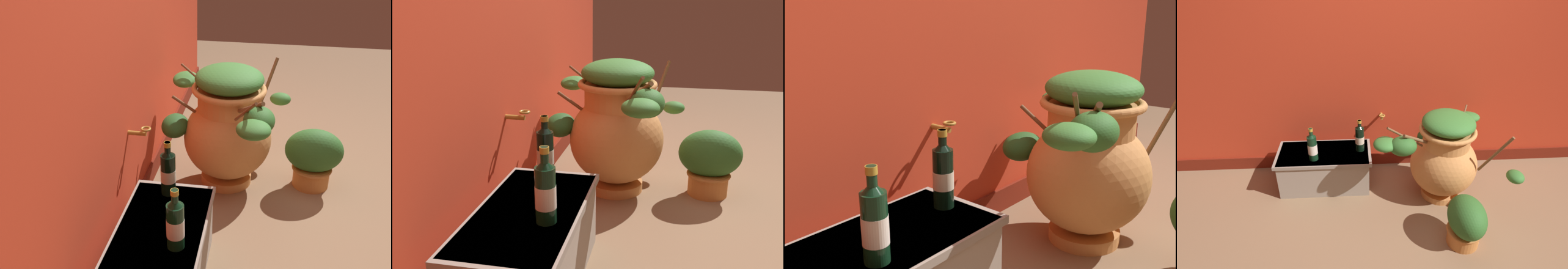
% 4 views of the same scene
% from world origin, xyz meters
% --- Properties ---
extents(ground_plane, '(7.00, 7.00, 0.00)m').
position_xyz_m(ground_plane, '(0.00, 0.00, 0.00)').
color(ground_plane, '#896B4C').
extents(back_wall, '(4.40, 0.33, 2.60)m').
position_xyz_m(back_wall, '(-0.00, 1.20, 1.29)').
color(back_wall, red).
rests_on(back_wall, ground_plane).
extents(terracotta_urn, '(1.12, 0.80, 0.80)m').
position_xyz_m(terracotta_urn, '(0.38, 0.61, 0.41)').
color(terracotta_urn, '#D68E4C').
rests_on(terracotta_urn, ground_plane).
extents(stone_ledge, '(0.82, 0.42, 0.34)m').
position_xyz_m(stone_ledge, '(-0.63, 0.81, 0.19)').
color(stone_ledge, '#9E9384').
rests_on(stone_ledge, ground_plane).
extents(wine_bottle_left, '(0.08, 0.08, 0.30)m').
position_xyz_m(wine_bottle_left, '(-0.71, 0.72, 0.47)').
color(wine_bottle_left, black).
rests_on(wine_bottle_left, stone_ledge).
extents(wine_bottle_middle, '(0.08, 0.08, 0.29)m').
position_xyz_m(wine_bottle_middle, '(-0.31, 0.84, 0.47)').
color(wine_bottle_middle, black).
rests_on(wine_bottle_middle, stone_ledge).
extents(potted_shrub, '(0.27, 0.37, 0.39)m').
position_xyz_m(potted_shrub, '(0.42, 0.06, 0.21)').
color(potted_shrub, '#CC7F3D').
rests_on(potted_shrub, ground_plane).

